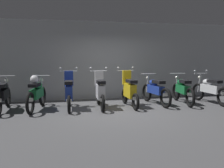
{
  "coord_description": "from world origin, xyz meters",
  "views": [
    {
      "loc": [
        -1.75,
        -7.07,
        1.64
      ],
      "look_at": [
        -0.08,
        0.67,
        0.75
      ],
      "focal_mm": 39.42,
      "sensor_mm": 36.0,
      "label": 1
    }
  ],
  "objects_px": {
    "motorbike_slot_0": "(3,95)",
    "motorbike_slot_4": "(129,91)",
    "motorbike_slot_3": "(100,92)",
    "motorbike_slot_5": "(155,90)",
    "motorbike_slot_7": "(210,89)",
    "motorbike_slot_6": "(183,90)",
    "motorbike_slot_1": "(37,93)",
    "motorbike_slot_2": "(69,92)"
  },
  "relations": [
    {
      "from": "motorbike_slot_0",
      "to": "motorbike_slot_7",
      "type": "relative_size",
      "value": 1.0
    },
    {
      "from": "motorbike_slot_1",
      "to": "motorbike_slot_5",
      "type": "distance_m",
      "value": 3.9
    },
    {
      "from": "motorbike_slot_5",
      "to": "motorbike_slot_7",
      "type": "distance_m",
      "value": 1.96
    },
    {
      "from": "motorbike_slot_0",
      "to": "motorbike_slot_2",
      "type": "height_order",
      "value": "motorbike_slot_2"
    },
    {
      "from": "motorbike_slot_5",
      "to": "motorbike_slot_7",
      "type": "xyz_separation_m",
      "value": [
        1.95,
        -0.22,
        0.0
      ]
    },
    {
      "from": "motorbike_slot_0",
      "to": "motorbike_slot_5",
      "type": "distance_m",
      "value": 4.88
    },
    {
      "from": "motorbike_slot_3",
      "to": "motorbike_slot_0",
      "type": "bearing_deg",
      "value": 175.6
    },
    {
      "from": "motorbike_slot_4",
      "to": "motorbike_slot_6",
      "type": "xyz_separation_m",
      "value": [
        1.96,
        0.11,
        -0.04
      ]
    },
    {
      "from": "motorbike_slot_0",
      "to": "motorbike_slot_6",
      "type": "height_order",
      "value": "same"
    },
    {
      "from": "motorbike_slot_3",
      "to": "motorbike_slot_1",
      "type": "bearing_deg",
      "value": 175.83
    },
    {
      "from": "motorbike_slot_1",
      "to": "motorbike_slot_4",
      "type": "bearing_deg",
      "value": -2.47
    },
    {
      "from": "motorbike_slot_3",
      "to": "motorbike_slot_6",
      "type": "distance_m",
      "value": 2.93
    },
    {
      "from": "motorbike_slot_0",
      "to": "motorbike_slot_6",
      "type": "distance_m",
      "value": 5.86
    },
    {
      "from": "motorbike_slot_2",
      "to": "motorbike_slot_7",
      "type": "relative_size",
      "value": 0.86
    },
    {
      "from": "motorbike_slot_0",
      "to": "motorbike_slot_4",
      "type": "distance_m",
      "value": 3.91
    },
    {
      "from": "motorbike_slot_0",
      "to": "motorbike_slot_6",
      "type": "xyz_separation_m",
      "value": [
        5.86,
        -0.1,
        0.0
      ]
    },
    {
      "from": "motorbike_slot_2",
      "to": "motorbike_slot_7",
      "type": "distance_m",
      "value": 4.87
    },
    {
      "from": "motorbike_slot_0",
      "to": "motorbike_slot_7",
      "type": "distance_m",
      "value": 6.83
    },
    {
      "from": "motorbike_slot_0",
      "to": "motorbike_slot_2",
      "type": "distance_m",
      "value": 1.96
    },
    {
      "from": "motorbike_slot_7",
      "to": "motorbike_slot_2",
      "type": "bearing_deg",
      "value": 178.97
    },
    {
      "from": "motorbike_slot_0",
      "to": "motorbike_slot_1",
      "type": "height_order",
      "value": "motorbike_slot_1"
    },
    {
      "from": "motorbike_slot_3",
      "to": "motorbike_slot_6",
      "type": "height_order",
      "value": "motorbike_slot_3"
    },
    {
      "from": "motorbike_slot_5",
      "to": "motorbike_slot_7",
      "type": "relative_size",
      "value": 1.0
    },
    {
      "from": "motorbike_slot_3",
      "to": "motorbike_slot_5",
      "type": "height_order",
      "value": "motorbike_slot_3"
    },
    {
      "from": "motorbike_slot_0",
      "to": "motorbike_slot_1",
      "type": "relative_size",
      "value": 1.01
    },
    {
      "from": "motorbike_slot_0",
      "to": "motorbike_slot_4",
      "type": "height_order",
      "value": "motorbike_slot_4"
    },
    {
      "from": "motorbike_slot_0",
      "to": "motorbike_slot_3",
      "type": "height_order",
      "value": "motorbike_slot_3"
    },
    {
      "from": "motorbike_slot_2",
      "to": "motorbike_slot_6",
      "type": "distance_m",
      "value": 3.9
    },
    {
      "from": "motorbike_slot_7",
      "to": "motorbike_slot_4",
      "type": "bearing_deg",
      "value": 179.29
    },
    {
      "from": "motorbike_slot_2",
      "to": "motorbike_slot_4",
      "type": "height_order",
      "value": "same"
    },
    {
      "from": "motorbike_slot_6",
      "to": "motorbike_slot_7",
      "type": "xyz_separation_m",
      "value": [
        0.97,
        -0.15,
        0.0
      ]
    },
    {
      "from": "motorbike_slot_0",
      "to": "motorbike_slot_1",
      "type": "xyz_separation_m",
      "value": [
        0.98,
        -0.08,
        0.04
      ]
    },
    {
      "from": "motorbike_slot_5",
      "to": "motorbike_slot_6",
      "type": "bearing_deg",
      "value": -4.03
    },
    {
      "from": "motorbike_slot_2",
      "to": "motorbike_slot_6",
      "type": "relative_size",
      "value": 0.86
    },
    {
      "from": "motorbike_slot_1",
      "to": "motorbike_slot_2",
      "type": "height_order",
      "value": "motorbike_slot_2"
    },
    {
      "from": "motorbike_slot_4",
      "to": "motorbike_slot_6",
      "type": "relative_size",
      "value": 0.86
    },
    {
      "from": "motorbike_slot_5",
      "to": "motorbike_slot_7",
      "type": "bearing_deg",
      "value": -6.35
    },
    {
      "from": "motorbike_slot_0",
      "to": "motorbike_slot_5",
      "type": "height_order",
      "value": "same"
    },
    {
      "from": "motorbike_slot_2",
      "to": "motorbike_slot_6",
      "type": "xyz_separation_m",
      "value": [
        3.9,
        0.06,
        -0.04
      ]
    },
    {
      "from": "motorbike_slot_1",
      "to": "motorbike_slot_7",
      "type": "distance_m",
      "value": 5.85
    },
    {
      "from": "motorbike_slot_4",
      "to": "motorbike_slot_7",
      "type": "relative_size",
      "value": 0.86
    },
    {
      "from": "motorbike_slot_1",
      "to": "motorbike_slot_4",
      "type": "distance_m",
      "value": 2.93
    }
  ]
}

